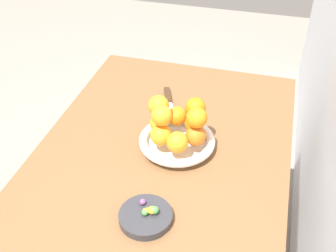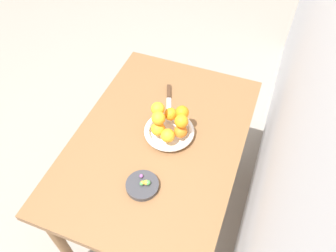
% 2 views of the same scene
% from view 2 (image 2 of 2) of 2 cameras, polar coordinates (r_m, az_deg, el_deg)
% --- Properties ---
extents(ground_plane, '(6.00, 6.00, 0.00)m').
position_cam_2_polar(ground_plane, '(2.15, -1.23, -14.38)').
color(ground_plane, gray).
extents(wall_back, '(4.00, 0.05, 2.50)m').
position_cam_2_polar(wall_back, '(1.10, 23.72, 6.62)').
color(wall_back, silver).
rests_on(wall_back, ground_plane).
extents(dining_table, '(1.10, 0.76, 0.74)m').
position_cam_2_polar(dining_table, '(1.58, -1.61, -4.18)').
color(dining_table, brown).
rests_on(dining_table, ground_plane).
extents(fruit_bowl, '(0.23, 0.23, 0.04)m').
position_cam_2_polar(fruit_bowl, '(1.51, 0.22, -1.00)').
color(fruit_bowl, white).
rests_on(fruit_bowl, dining_table).
extents(candy_dish, '(0.14, 0.14, 0.02)m').
position_cam_2_polar(candy_dish, '(1.37, -4.48, -10.27)').
color(candy_dish, '#333338').
rests_on(candy_dish, dining_table).
extents(orange_0, '(0.06, 0.06, 0.06)m').
position_cam_2_polar(orange_0, '(1.45, 2.20, -0.91)').
color(orange_0, orange).
rests_on(orange_0, fruit_bowl).
extents(orange_1, '(0.06, 0.06, 0.06)m').
position_cam_2_polar(orange_1, '(1.49, 2.33, 0.87)').
color(orange_1, orange).
rests_on(orange_1, fruit_bowl).
extents(orange_2, '(0.06, 0.06, 0.06)m').
position_cam_2_polar(orange_2, '(1.52, 0.48, 2.08)').
color(orange_2, orange).
rests_on(orange_2, fruit_bowl).
extents(orange_3, '(0.06, 0.06, 0.06)m').
position_cam_2_polar(orange_3, '(1.50, -1.74, 1.25)').
color(orange_3, orange).
rests_on(orange_3, fruit_bowl).
extents(orange_4, '(0.06, 0.06, 0.06)m').
position_cam_2_polar(orange_4, '(1.46, -1.89, -0.48)').
color(orange_4, orange).
rests_on(orange_4, fruit_bowl).
extents(orange_5, '(0.06, 0.06, 0.06)m').
position_cam_2_polar(orange_5, '(1.43, -0.04, -1.68)').
color(orange_5, orange).
rests_on(orange_5, fruit_bowl).
extents(orange_6, '(0.06, 0.06, 0.06)m').
position_cam_2_polar(orange_6, '(1.45, 2.46, 2.38)').
color(orange_6, orange).
rests_on(orange_6, orange_1).
extents(orange_7, '(0.06, 0.06, 0.06)m').
position_cam_2_polar(orange_7, '(1.41, -1.55, 1.34)').
color(orange_7, orange).
rests_on(orange_7, orange_4).
extents(orange_8, '(0.06, 0.06, 0.06)m').
position_cam_2_polar(orange_8, '(1.41, 2.34, 0.83)').
color(orange_8, orange).
rests_on(orange_8, orange_0).
extents(orange_9, '(0.06, 0.06, 0.06)m').
position_cam_2_polar(orange_9, '(1.46, -1.79, 3.00)').
color(orange_9, orange).
rests_on(orange_9, orange_3).
extents(candy_ball_0, '(0.02, 0.02, 0.02)m').
position_cam_2_polar(candy_ball_0, '(1.35, -4.51, -9.85)').
color(candy_ball_0, gold).
rests_on(candy_ball_0, candy_dish).
extents(candy_ball_1, '(0.02, 0.02, 0.02)m').
position_cam_2_polar(candy_ball_1, '(1.35, -3.53, -9.83)').
color(candy_ball_1, '#4C9947').
rests_on(candy_ball_1, candy_dish).
extents(candy_ball_2, '(0.02, 0.02, 0.02)m').
position_cam_2_polar(candy_ball_2, '(1.37, -4.68, -8.67)').
color(candy_ball_2, '#8C4C99').
rests_on(candy_ball_2, candy_dish).
extents(candy_ball_3, '(0.02, 0.02, 0.02)m').
position_cam_2_polar(candy_ball_3, '(1.35, -4.60, -9.96)').
color(candy_ball_3, '#4C9947').
rests_on(candy_ball_3, candy_dish).
extents(candy_ball_4, '(0.01, 0.01, 0.01)m').
position_cam_2_polar(candy_ball_4, '(1.36, -4.30, -9.68)').
color(candy_ball_4, '#4C9947').
rests_on(candy_ball_4, candy_dish).
extents(candy_ball_5, '(0.02, 0.02, 0.02)m').
position_cam_2_polar(candy_ball_5, '(1.35, -3.84, -9.79)').
color(candy_ball_5, gold).
rests_on(candy_ball_5, candy_dish).
extents(candy_ball_6, '(0.01, 0.01, 0.01)m').
position_cam_2_polar(candy_ball_6, '(1.35, -3.58, -9.83)').
color(candy_ball_6, '#C6384C').
rests_on(candy_ball_6, candy_dish).
extents(knife, '(0.25, 0.11, 0.01)m').
position_cam_2_polar(knife, '(1.67, 0.15, 4.54)').
color(knife, '#3F2819').
rests_on(knife, dining_table).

